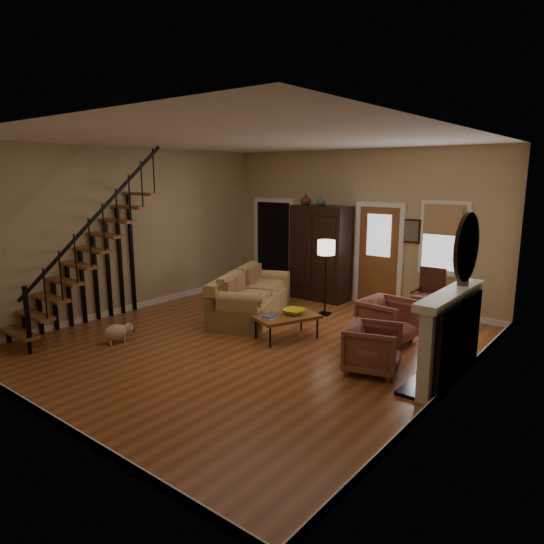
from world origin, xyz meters
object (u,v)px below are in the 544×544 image
Objects in this scene: floor_lamp at (326,278)px; sofa at (251,296)px; armchair_left at (373,348)px; side_chair at (427,296)px; armchair_right at (387,321)px; armoire at (321,253)px; coffee_table at (287,327)px.

sofa is at bearing -134.35° from floor_lamp.
sofa is 3.25m from armchair_left.
floor_lamp reaches higher than side_chair.
armchair_right is 0.54× the size of floor_lamp.
floor_lamp is at bearing 29.06° from armchair_left.
sofa is (-0.25, -2.08, -0.62)m from armoire.
side_chair is (0.08, 1.56, 0.14)m from armchair_right.
armoire is at bearing 26.46° from armchair_left.
coffee_table is 1.69m from armchair_right.
armchair_left reaches higher than coffee_table.
armchair_right is 1.87m from floor_lamp.
floor_lamp is at bearing 70.63° from armchair_right.
armchair_left is (1.80, -0.36, 0.14)m from coffee_table.
sofa is 1.44m from coffee_table.
side_chair is (1.50, 2.46, 0.30)m from coffee_table.
armchair_left is (3.10, -0.94, -0.08)m from sofa.
floor_lamp is at bearing 23.12° from sofa.
side_chair reaches higher than sofa.
sofa is 3.03× the size of armchair_left.
armchair_right is 0.80× the size of side_chair.
armoire is 2.76× the size of armchair_left.
armoire is 1.39× the size of floor_lamp.
armchair_left is 0.75× the size of side_chair.
side_chair is (1.77, 0.82, -0.24)m from floor_lamp.
sofa reaches higher than armchair_left.
armchair_left is at bearing -39.45° from sofa.
sofa is at bearing 101.03° from armchair_right.
side_chair reaches higher than armchair_left.
sofa reaches higher than coffee_table.
side_chair is (2.55, -0.20, -0.54)m from armoire.
armchair_right is (2.72, 0.33, -0.06)m from sofa.
floor_lamp reaches higher than armchair_left.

